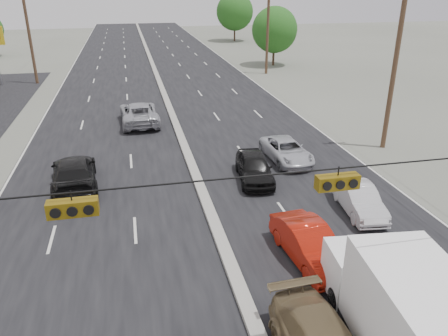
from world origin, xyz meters
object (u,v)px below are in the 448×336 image
at_px(tree_right_far, 235,12).
at_px(box_truck, 404,316).
at_px(utility_pole_left_c, 29,33).
at_px(queue_car_c, 286,151).
at_px(utility_pole_right_c, 268,27).
at_px(oncoming_far, 139,113).
at_px(red_sedan, 309,244).
at_px(tree_right_mid, 275,30).
at_px(queue_car_b, 359,200).
at_px(utility_pole_right_b, 395,67).
at_px(queue_car_a, 254,168).
at_px(oncoming_near, 74,174).

distance_m(tree_right_far, box_truck, 71.91).
bearing_deg(utility_pole_left_c, queue_car_c, -55.01).
distance_m(utility_pole_right_c, box_truck, 41.87).
bearing_deg(utility_pole_right_c, box_truck, -102.48).
bearing_deg(oncoming_far, red_sedan, 103.94).
distance_m(utility_pole_left_c, tree_right_mid, 27.96).
bearing_deg(red_sedan, utility_pole_left_c, 108.28).
bearing_deg(queue_car_b, utility_pole_left_c, 127.13).
xyz_separation_m(utility_pole_right_c, box_truck, (-9.01, -40.74, -3.45)).
height_order(tree_right_mid, box_truck, tree_right_mid).
height_order(utility_pole_right_b, queue_car_a, utility_pole_right_b).
distance_m(tree_right_mid, queue_car_b, 38.65).
distance_m(queue_car_a, queue_car_b, 5.78).
bearing_deg(utility_pole_right_b, tree_right_mid, 85.24).
relative_size(tree_right_mid, red_sedan, 1.66).
bearing_deg(box_truck, utility_pole_right_b, 66.42).
distance_m(queue_car_b, oncoming_far, 18.54).
distance_m(queue_car_b, oncoming_near, 14.08).
height_order(tree_right_mid, queue_car_c, tree_right_mid).
xyz_separation_m(utility_pole_right_c, red_sedan, (-9.50, -35.62, -4.40)).
bearing_deg(utility_pole_right_c, utility_pole_right_b, -90.00).
xyz_separation_m(tree_right_mid, oncoming_far, (-17.58, -21.52, -3.54)).
bearing_deg(utility_pole_left_c, box_truck, -68.58).
distance_m(red_sedan, queue_car_b, 4.80).
height_order(tree_right_far, box_truck, tree_right_far).
xyz_separation_m(box_truck, queue_car_b, (3.21, 8.17, -1.02)).
height_order(utility_pole_left_c, utility_pole_right_b, same).
bearing_deg(queue_car_c, tree_right_far, 76.14).
relative_size(utility_pole_right_c, tree_right_mid, 1.40).
relative_size(utility_pole_left_c, tree_right_far, 1.23).
bearing_deg(utility_pole_right_b, box_truck, -119.80).
bearing_deg(tree_right_far, oncoming_far, -111.78).
distance_m(utility_pole_left_c, box_truck, 43.90).
xyz_separation_m(tree_right_far, box_truck, (-12.51, -70.74, -3.29)).
distance_m(utility_pole_right_b, queue_car_a, 10.92).
bearing_deg(oncoming_far, queue_car_c, 128.85).
relative_size(tree_right_mid, queue_car_a, 1.67).
height_order(tree_right_mid, tree_right_far, tree_right_far).
relative_size(utility_pole_left_c, queue_car_b, 2.55).
distance_m(utility_pole_left_c, queue_car_c, 31.91).
relative_size(utility_pole_right_c, queue_car_c, 2.22).
xyz_separation_m(red_sedan, oncoming_near, (-9.26, 8.58, 0.07)).
distance_m(utility_pole_left_c, queue_car_a, 32.41).
height_order(oncoming_near, oncoming_far, oncoming_far).
relative_size(queue_car_a, oncoming_near, 0.79).
bearing_deg(box_truck, queue_car_b, 74.75).
height_order(utility_pole_left_c, utility_pole_right_c, same).
bearing_deg(oncoming_far, queue_car_a, 113.33).
height_order(utility_pole_right_c, queue_car_b, utility_pole_right_c).
height_order(utility_pole_right_c, box_truck, utility_pole_right_c).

